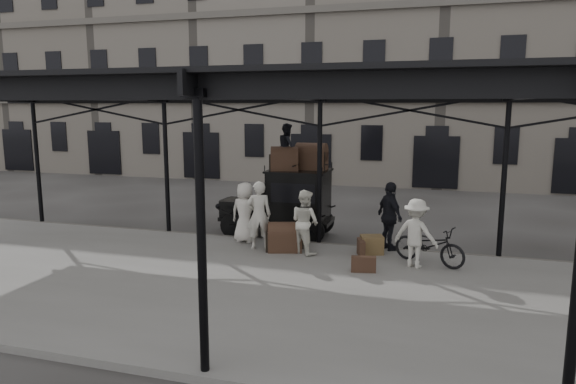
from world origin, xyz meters
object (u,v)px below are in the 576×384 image
object	(u,v)px
taxi	(289,200)
bicycle	(429,245)
steamer_trunk_roof_near	(285,160)
porter_left	(259,215)
porter_official	(390,216)
steamer_trunk_platform	(285,239)

from	to	relation	value
taxi	bicycle	size ratio (longest dim) A/B	1.91
taxi	steamer_trunk_roof_near	xyz separation A→B (m)	(-0.08, -0.25, 1.29)
porter_left	porter_official	xyz separation A→B (m)	(3.57, 0.90, -0.00)
taxi	steamer_trunk_roof_near	size ratio (longest dim) A/B	4.30
steamer_trunk_roof_near	porter_official	bearing A→B (deg)	-31.06
steamer_trunk_platform	taxi	bearing A→B (deg)	86.51
taxi	porter_left	xyz separation A→B (m)	(-0.29, -2.10, -0.08)
bicycle	steamer_trunk_platform	xyz separation A→B (m)	(-3.90, 0.12, -0.16)
bicycle	steamer_trunk_platform	bearing A→B (deg)	112.88
porter_left	steamer_trunk_roof_near	distance (m)	2.31
steamer_trunk_roof_near	steamer_trunk_platform	xyz separation A→B (m)	(0.58, -1.90, -2.00)
bicycle	porter_left	bearing A→B (deg)	112.64
porter_left	steamer_trunk_roof_near	size ratio (longest dim) A/B	2.28
porter_left	porter_official	size ratio (longest dim) A/B	1.00
porter_official	steamer_trunk_platform	xyz separation A→B (m)	(-2.79, -0.95, -0.62)
taxi	porter_left	world-z (taller)	taxi
bicycle	steamer_trunk_platform	size ratio (longest dim) A/B	2.04
taxi	bicycle	world-z (taller)	taxi
taxi	porter_official	size ratio (longest dim) A/B	1.89
taxi	steamer_trunk_roof_near	distance (m)	1.31
porter_official	steamer_trunk_roof_near	distance (m)	3.76
porter_official	steamer_trunk_platform	distance (m)	3.01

